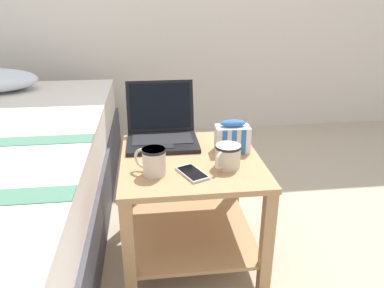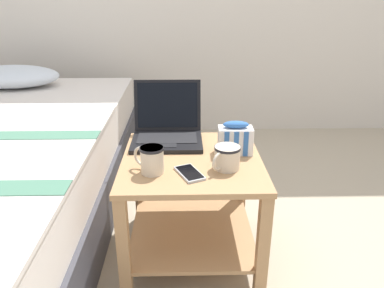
{
  "view_description": "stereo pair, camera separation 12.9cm",
  "coord_description": "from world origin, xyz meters",
  "px_view_note": "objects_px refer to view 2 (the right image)",
  "views": [
    {
      "loc": [
        -0.16,
        -1.36,
        1.1
      ],
      "look_at": [
        0.0,
        -0.04,
        0.55
      ],
      "focal_mm": 35.0,
      "sensor_mm": 36.0,
      "label": 1
    },
    {
      "loc": [
        -0.03,
        -1.37,
        1.1
      ],
      "look_at": [
        0.0,
        -0.04,
        0.55
      ],
      "focal_mm": 35.0,
      "sensor_mm": 36.0,
      "label": 2
    }
  ],
  "objects_px": {
    "cell_phone": "(190,173)",
    "snack_bag": "(235,139)",
    "mug_front_left": "(151,159)",
    "mug_front_right": "(227,156)",
    "laptop": "(167,129)"
  },
  "relations": [
    {
      "from": "cell_phone",
      "to": "mug_front_left",
      "type": "bearing_deg",
      "value": 171.59
    },
    {
      "from": "laptop",
      "to": "snack_bag",
      "type": "height_order",
      "value": "laptop"
    },
    {
      "from": "mug_front_left",
      "to": "mug_front_right",
      "type": "distance_m",
      "value": 0.28
    },
    {
      "from": "mug_front_right",
      "to": "cell_phone",
      "type": "relative_size",
      "value": 0.78
    },
    {
      "from": "snack_bag",
      "to": "cell_phone",
      "type": "bearing_deg",
      "value": -134.81
    },
    {
      "from": "mug_front_left",
      "to": "mug_front_right",
      "type": "height_order",
      "value": "mug_front_left"
    },
    {
      "from": "mug_front_right",
      "to": "snack_bag",
      "type": "xyz_separation_m",
      "value": [
        0.05,
        0.15,
        0.01
      ]
    },
    {
      "from": "cell_phone",
      "to": "mug_front_right",
      "type": "bearing_deg",
      "value": 17.95
    },
    {
      "from": "mug_front_left",
      "to": "laptop",
      "type": "bearing_deg",
      "value": 82.08
    },
    {
      "from": "laptop",
      "to": "mug_front_right",
      "type": "height_order",
      "value": "laptop"
    },
    {
      "from": "mug_front_left",
      "to": "snack_bag",
      "type": "height_order",
      "value": "snack_bag"
    },
    {
      "from": "cell_phone",
      "to": "snack_bag",
      "type": "bearing_deg",
      "value": 45.19
    },
    {
      "from": "laptop",
      "to": "mug_front_left",
      "type": "bearing_deg",
      "value": -97.92
    },
    {
      "from": "cell_phone",
      "to": "laptop",
      "type": "bearing_deg",
      "value": 104.95
    },
    {
      "from": "mug_front_right",
      "to": "cell_phone",
      "type": "xyz_separation_m",
      "value": [
        -0.14,
        -0.05,
        -0.05
      ]
    }
  ]
}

